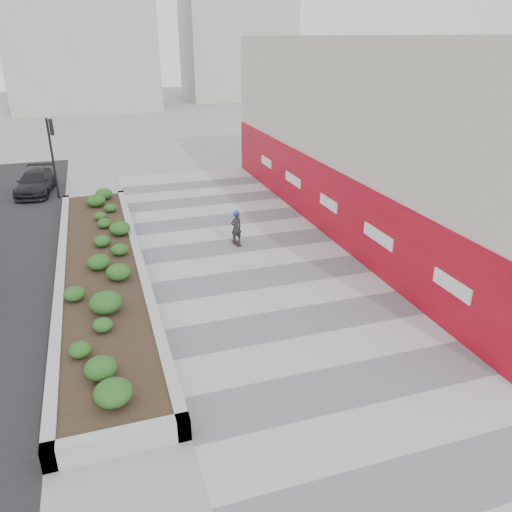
{
  "coord_description": "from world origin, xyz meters",
  "views": [
    {
      "loc": [
        -5.24,
        -10.23,
        7.96
      ],
      "look_at": [
        -0.42,
        4.55,
        1.1
      ],
      "focal_mm": 35.0,
      "sensor_mm": 36.0,
      "label": 1
    }
  ],
  "objects_px": {
    "skateboarder": "(236,227)",
    "car_dark": "(35,182)",
    "planter": "(101,265)",
    "traffic_signal_near": "(52,147)"
  },
  "relations": [
    {
      "from": "car_dark",
      "to": "skateboarder",
      "type": "bearing_deg",
      "value": -45.02
    },
    {
      "from": "skateboarder",
      "to": "car_dark",
      "type": "bearing_deg",
      "value": 124.28
    },
    {
      "from": "skateboarder",
      "to": "planter",
      "type": "bearing_deg",
      "value": -170.53
    },
    {
      "from": "planter",
      "to": "skateboarder",
      "type": "bearing_deg",
      "value": 13.79
    },
    {
      "from": "planter",
      "to": "traffic_signal_near",
      "type": "distance_m",
      "value": 10.9
    },
    {
      "from": "planter",
      "to": "traffic_signal_near",
      "type": "bearing_deg",
      "value": 99.35
    },
    {
      "from": "skateboarder",
      "to": "car_dark",
      "type": "height_order",
      "value": "skateboarder"
    },
    {
      "from": "skateboarder",
      "to": "car_dark",
      "type": "relative_size",
      "value": 0.35
    },
    {
      "from": "car_dark",
      "to": "traffic_signal_near",
      "type": "bearing_deg",
      "value": -42.16
    },
    {
      "from": "skateboarder",
      "to": "car_dark",
      "type": "xyz_separation_m",
      "value": [
        -8.46,
        10.6,
        -0.15
      ]
    }
  ]
}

